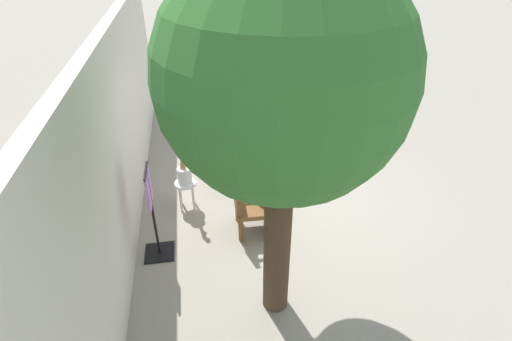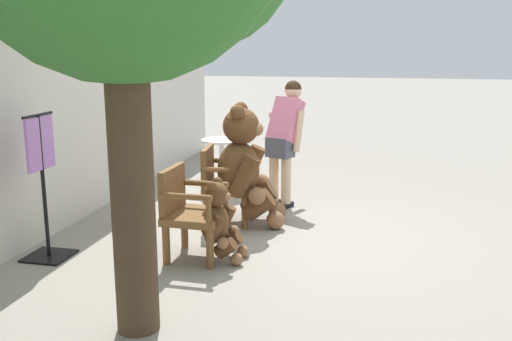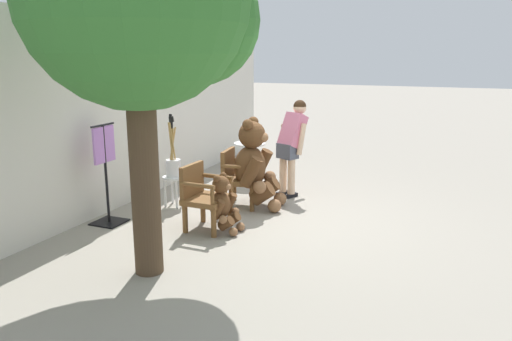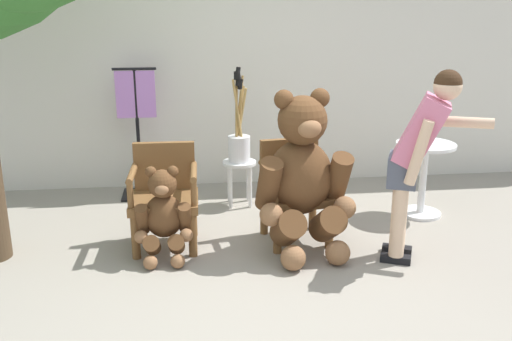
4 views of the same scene
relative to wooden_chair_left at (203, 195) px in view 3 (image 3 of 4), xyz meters
The scene contains 12 objects.
ground_plane 1.00m from the wooden_chair_left, 51.09° to the right, with size 60.00×60.00×0.00m, color gray.
back_wall 2.03m from the wooden_chair_left, 71.84° to the left, with size 10.00×0.16×2.80m, color silver.
wooden_chair_left is the anchor object (origin of this frame).
wooden_chair_right 1.11m from the wooden_chair_left, ahead, with size 0.62×0.59×0.86m.
teddy_bear_large 1.18m from the wooden_chair_left, 12.65° to the right, with size 0.82×0.81×1.35m.
teddy_bear_small 0.30m from the wooden_chair_left, 90.49° to the right, with size 0.46×0.44×0.77m.
person_visitor 2.09m from the wooden_chair_left, 15.72° to the right, with size 0.85×0.48×1.54m.
white_stool 1.15m from the wooden_chair_left, 51.25° to the left, with size 0.34×0.34×0.46m.
brush_bucket 1.17m from the wooden_chair_left, 51.31° to the left, with size 0.22×0.22×0.94m.
round_side_table 2.48m from the wooden_chair_left, ahead, with size 0.56×0.56×0.72m.
patio_tree 2.65m from the wooden_chair_left, behind, with size 2.33×2.22×3.93m.
clothing_display_stand 1.37m from the wooden_chair_left, 103.07° to the left, with size 0.44×0.40×1.36m.
Camera 3 is at (-6.08, -2.35, 2.28)m, focal length 35.00 mm.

